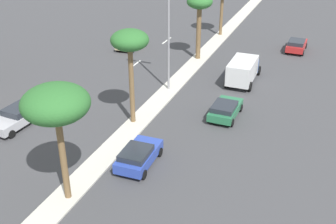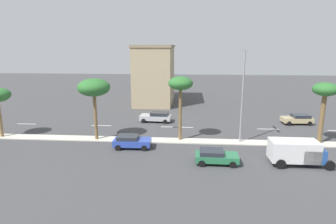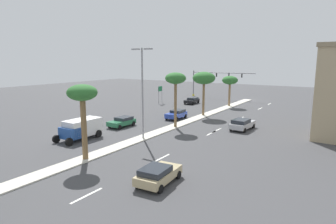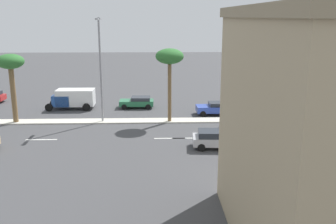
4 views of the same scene
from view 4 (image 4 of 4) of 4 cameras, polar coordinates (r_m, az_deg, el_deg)
The scene contains 17 objects.
ground_plane at distance 40.48m, azimuth -4.30°, elevation -1.38°, with size 160.00×160.00×0.00m, color #424244.
median_curb at distance 42.24m, azimuth -18.67°, elevation -1.36°, with size 1.80×94.40×0.12m, color beige.
lane_stripe_outboard at distance 37.03m, azimuth 18.38°, elevation -3.54°, with size 0.20×2.80×0.01m, color silver.
lane_stripe_rear at distance 34.79m, azimuth 0.23°, elevation -3.92°, with size 0.20×2.80×0.01m, color silver.
lane_stripe_leading at distance 34.88m, azimuth 2.93°, elevation -3.89°, with size 0.20×2.80×0.01m, color silver.
lane_stripe_trailing at distance 36.24m, azimuth -18.27°, elevation -3.91°, with size 0.20×2.80×0.01m, color silver.
directional_road_sign at distance 57.03m, azimuth 17.68°, elevation 5.23°, with size 0.10×1.44×3.69m.
commercial_building at distance 18.00m, azimuth 21.99°, elevation -3.56°, with size 12.90×7.21×11.16m.
palm_tree_mid at distance 41.06m, azimuth 14.35°, elevation 7.30°, with size 3.74×3.74×7.23m.
palm_tree_outboard at distance 38.87m, azimuth 0.24°, elevation 7.92°, with size 2.84×2.84×7.49m.
palm_tree_trailing at distance 41.70m, azimuth -22.30°, elevation 6.40°, with size 2.73×2.73×6.98m.
street_lamp_trailing at distance 39.53m, azimuth -10.01°, elevation 7.27°, with size 2.90×0.24×10.50m.
sedan_blue_rear at distance 43.31m, azimuth 7.03°, elevation 0.61°, with size 2.15×4.08×1.41m.
sedan_black_right at distance 53.30m, azimuth 23.14°, elevation 2.04°, with size 2.30×4.32×1.28m.
sedan_green_front at distance 46.34m, azimuth -4.54°, elevation 1.51°, with size 2.13×4.07×1.34m.
sedan_silver_outboard at distance 32.41m, azimuth 7.47°, elevation -3.94°, with size 2.37×4.67×1.48m.
box_truck at distance 46.91m, azimuth -13.99°, elevation 2.00°, with size 2.49×5.54×2.35m.
Camera 4 is at (-39.00, 34.97, 10.71)m, focal length 41.13 mm.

